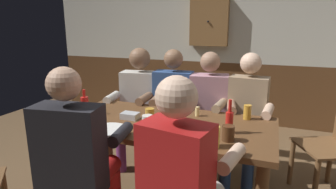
# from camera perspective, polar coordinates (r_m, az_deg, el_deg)

# --- Properties ---
(back_wall_upper) EXTENTS (5.65, 0.12, 1.53)m
(back_wall_upper) POSITION_cam_1_polar(r_m,az_deg,el_deg) (4.41, 11.00, 16.35)
(back_wall_upper) COLOR beige
(back_wall_wainscot) EXTENTS (5.65, 0.12, 0.91)m
(back_wall_wainscot) POSITION_cam_1_polar(r_m,az_deg,el_deg) (4.52, 10.29, 0.72)
(back_wall_wainscot) COLOR brown
(back_wall_wainscot) RESTS_ON ground_plane
(dining_table) EXTENTS (1.68, 0.84, 0.72)m
(dining_table) POSITION_cam_1_polar(r_m,az_deg,el_deg) (2.29, -0.54, -8.03)
(dining_table) COLOR brown
(dining_table) RESTS_ON ground_plane
(person_0) EXTENTS (0.58, 0.56, 1.24)m
(person_0) POSITION_cam_1_polar(r_m,az_deg,el_deg) (3.04, -5.92, -1.16)
(person_0) COLOR silver
(person_0) RESTS_ON ground_plane
(person_1) EXTENTS (0.55, 0.50, 1.23)m
(person_1) POSITION_cam_1_polar(r_m,az_deg,el_deg) (2.90, 0.65, -2.05)
(person_1) COLOR #2D4C84
(person_1) RESTS_ON ground_plane
(person_2) EXTENTS (0.55, 0.58, 1.22)m
(person_2) POSITION_cam_1_polar(r_m,az_deg,el_deg) (2.80, 8.08, -2.99)
(person_2) COLOR #B78493
(person_2) RESTS_ON ground_plane
(person_3) EXTENTS (0.52, 0.54, 1.22)m
(person_3) POSITION_cam_1_polar(r_m,az_deg,el_deg) (2.74, 15.36, -3.79)
(person_3) COLOR #997F60
(person_3) RESTS_ON ground_plane
(person_4) EXTENTS (0.58, 0.57, 1.24)m
(person_4) POSITION_cam_1_polar(r_m,az_deg,el_deg) (1.91, -17.78, -11.37)
(person_4) COLOR black
(person_4) RESTS_ON ground_plane
(person_5) EXTENTS (0.55, 0.58, 1.24)m
(person_5) POSITION_cam_1_polar(r_m,az_deg,el_deg) (1.60, 2.84, -15.73)
(person_5) COLOR #AD1919
(person_5) RESTS_ON ground_plane
(chair_empty_near_right) EXTENTS (0.59, 0.59, 0.88)m
(chair_empty_near_right) POSITION_cam_1_polar(r_m,az_deg,el_deg) (2.85, 30.74, -8.60)
(chair_empty_near_right) COLOR brown
(chair_empty_near_right) RESTS_ON ground_plane
(table_candle) EXTENTS (0.04, 0.04, 0.08)m
(table_candle) POSITION_cam_1_polar(r_m,az_deg,el_deg) (2.39, 5.89, -3.41)
(table_candle) COLOR #F9E08C
(table_candle) RESTS_ON dining_table
(condiment_caddy) EXTENTS (0.14, 0.10, 0.05)m
(condiment_caddy) POSITION_cam_1_polar(r_m,az_deg,el_deg) (2.34, -7.63, -4.26)
(condiment_caddy) COLOR #B2B7BC
(condiment_caddy) RESTS_ON dining_table
(plate_0) EXTENTS (0.27, 0.27, 0.01)m
(plate_0) POSITION_cam_1_polar(r_m,az_deg,el_deg) (2.11, -11.76, -6.92)
(plate_0) COLOR white
(plate_0) RESTS_ON dining_table
(bottle_0) EXTENTS (0.07, 0.07, 0.21)m
(bottle_0) POSITION_cam_1_polar(r_m,az_deg,el_deg) (2.53, -16.38, -2.01)
(bottle_0) COLOR red
(bottle_0) RESTS_ON dining_table
(bottle_1) EXTENTS (0.05, 0.05, 0.24)m
(bottle_1) POSITION_cam_1_polar(r_m,az_deg,el_deg) (2.04, 12.23, -5.23)
(bottle_1) COLOR red
(bottle_1) RESTS_ON dining_table
(pint_glass_0) EXTENTS (0.08, 0.08, 0.12)m
(pint_glass_0) POSITION_cam_1_polar(r_m,az_deg,el_deg) (2.04, -4.11, -5.87)
(pint_glass_0) COLOR white
(pint_glass_0) RESTS_ON dining_table
(pint_glass_1) EXTENTS (0.07, 0.07, 0.11)m
(pint_glass_1) POSITION_cam_1_polar(r_m,az_deg,el_deg) (2.25, -3.69, -4.14)
(pint_glass_1) COLOR gold
(pint_glass_1) RESTS_ON dining_table
(pint_glass_2) EXTENTS (0.06, 0.06, 0.12)m
(pint_glass_2) POSITION_cam_1_polar(r_m,az_deg,el_deg) (2.38, 15.67, -3.44)
(pint_glass_2) COLOR gold
(pint_glass_2) RESTS_ON dining_table
(pint_glass_3) EXTENTS (0.08, 0.08, 0.14)m
(pint_glass_3) POSITION_cam_1_polar(r_m,az_deg,el_deg) (1.81, 9.15, -8.40)
(pint_glass_3) COLOR #E5C64C
(pint_glass_3) RESTS_ON dining_table
(pint_glass_4) EXTENTS (0.08, 0.08, 0.10)m
(pint_glass_4) POSITION_cam_1_polar(r_m,az_deg,el_deg) (1.93, 12.01, -7.62)
(pint_glass_4) COLOR #4C2D19
(pint_glass_4) RESTS_ON dining_table
(pint_glass_5) EXTENTS (0.07, 0.07, 0.16)m
(pint_glass_5) POSITION_cam_1_polar(r_m,az_deg,el_deg) (2.26, -19.64, -4.18)
(pint_glass_5) COLOR #E5C64C
(pint_glass_5) RESTS_ON dining_table
(wall_dart_cabinet) EXTENTS (0.56, 0.15, 0.70)m
(wall_dart_cabinet) POSITION_cam_1_polar(r_m,az_deg,el_deg) (4.31, 8.27, 14.32)
(wall_dart_cabinet) COLOR brown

